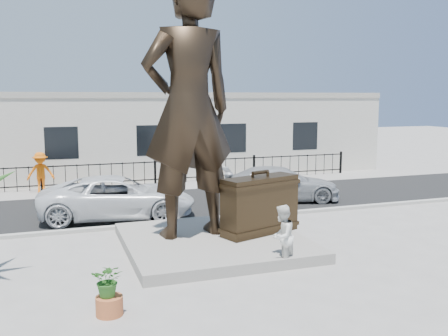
# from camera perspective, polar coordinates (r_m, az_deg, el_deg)

# --- Properties ---
(ground) EXTENTS (100.00, 100.00, 0.00)m
(ground) POSITION_cam_1_polar(r_m,az_deg,el_deg) (13.99, 2.74, -10.48)
(ground) COLOR #9E9991
(ground) RESTS_ON ground
(street) EXTENTS (40.00, 7.00, 0.01)m
(street) POSITION_cam_1_polar(r_m,az_deg,el_deg) (21.36, -5.30, -3.94)
(street) COLOR black
(street) RESTS_ON ground
(curb) EXTENTS (40.00, 0.25, 0.12)m
(curb) POSITION_cam_1_polar(r_m,az_deg,el_deg) (18.06, -2.62, -5.98)
(curb) COLOR #A5A399
(curb) RESTS_ON ground
(far_sidewalk) EXTENTS (40.00, 2.50, 0.02)m
(far_sidewalk) POSITION_cam_1_polar(r_m,az_deg,el_deg) (25.19, -7.49, -2.11)
(far_sidewalk) COLOR #9E9991
(far_sidewalk) RESTS_ON ground
(plinth) EXTENTS (5.20, 5.20, 0.30)m
(plinth) POSITION_cam_1_polar(r_m,az_deg,el_deg) (15.13, -1.18, -8.43)
(plinth) COLOR gray
(plinth) RESTS_ON ground
(fence) EXTENTS (22.00, 0.10, 1.20)m
(fence) POSITION_cam_1_polar(r_m,az_deg,el_deg) (25.87, -7.88, -0.52)
(fence) COLOR black
(fence) RESTS_ON ground
(building) EXTENTS (28.00, 7.00, 4.40)m
(building) POSITION_cam_1_polar(r_m,az_deg,el_deg) (29.80, -9.53, 3.68)
(building) COLOR silver
(building) RESTS_ON ground
(statue) EXTENTS (2.98, 2.12, 7.67)m
(statue) POSITION_cam_1_polar(r_m,az_deg,el_deg) (14.80, -4.09, 6.85)
(statue) COLOR black
(statue) RESTS_ON plinth
(suitcase) EXTENTS (2.62, 1.55, 1.76)m
(suitcase) POSITION_cam_1_polar(r_m,az_deg,el_deg) (15.34, 4.13, -4.25)
(suitcase) COLOR #2E2113
(suitcase) RESTS_ON plinth
(tourist) EXTENTS (1.03, 1.02, 1.68)m
(tourist) POSITION_cam_1_polar(r_m,az_deg,el_deg) (13.28, 6.64, -7.77)
(tourist) COLOR white
(tourist) RESTS_ON ground
(car_white) EXTENTS (5.93, 3.35, 1.56)m
(car_white) POSITION_cam_1_polar(r_m,az_deg,el_deg) (18.83, -12.02, -3.29)
(car_white) COLOR silver
(car_white) RESTS_ON street
(car_silver) EXTENTS (5.38, 3.18, 1.46)m
(car_silver) POSITION_cam_1_polar(r_m,az_deg,el_deg) (21.65, 6.51, -1.81)
(car_silver) COLOR #A3A5A8
(car_silver) RESTS_ON street
(worker) EXTENTS (1.23, 0.72, 1.89)m
(worker) POSITION_cam_1_polar(r_m,az_deg,el_deg) (24.79, -20.22, -0.48)
(worker) COLOR orange
(worker) RESTS_ON far_sidewalk
(planter) EXTENTS (0.56, 0.56, 0.40)m
(planter) POSITION_cam_1_polar(r_m,az_deg,el_deg) (10.91, -12.97, -15.09)
(planter) COLOR #B65B30
(planter) RESTS_ON ground
(shrub) EXTENTS (0.79, 0.73, 0.71)m
(shrub) POSITION_cam_1_polar(r_m,az_deg,el_deg) (10.71, -13.06, -12.36)
(shrub) COLOR #2A611F
(shrub) RESTS_ON planter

